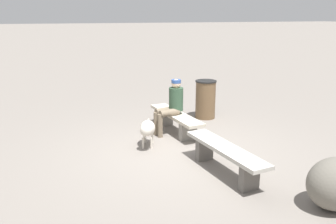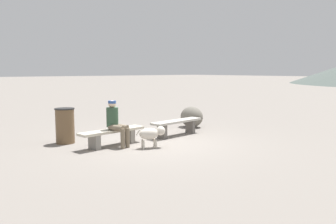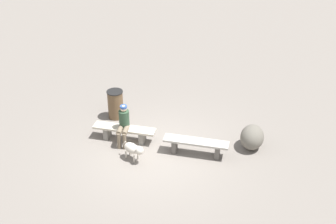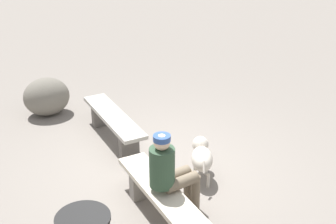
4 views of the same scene
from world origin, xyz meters
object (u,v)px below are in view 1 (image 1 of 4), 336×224
bench_left (225,154)px  dog (147,129)px  trash_bin (205,99)px  seated_person (172,104)px  bench_right (176,119)px

bench_left → dog: 1.80m
dog → trash_bin: (1.43, -1.99, 0.11)m
seated_person → trash_bin: (0.83, -1.24, -0.20)m
trash_bin → bench_right: bearing=125.1°
bench_right → seated_person: 0.39m
seated_person → trash_bin: size_ratio=1.25×
bench_left → bench_right: (2.24, -0.04, -0.04)m
bench_right → trash_bin: bearing=-60.2°
bench_left → bench_right: size_ratio=0.99×
trash_bin → dog: bearing=125.9°
bench_right → seated_person: seated_person is taller
dog → bench_left: bearing=49.3°
bench_right → dog: bearing=121.5°
bench_left → seated_person: 2.24m
bench_left → seated_person: bearing=-3.4°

